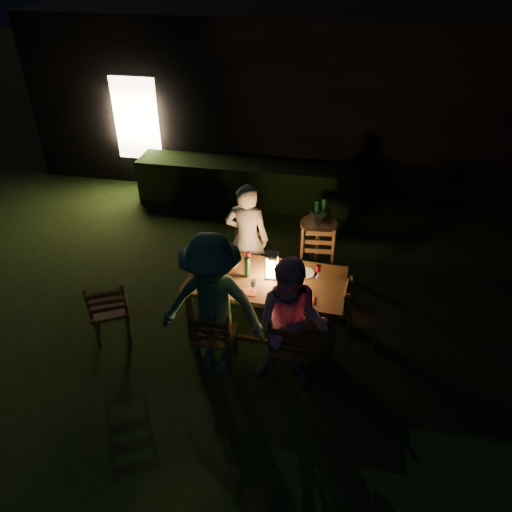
% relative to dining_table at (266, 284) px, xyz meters
% --- Properties ---
extents(garden_envelope, '(40.00, 40.00, 3.20)m').
position_rel_dining_table_xyz_m(garden_envelope, '(-0.45, 5.90, 0.84)').
color(garden_envelope, black).
rests_on(garden_envelope, ground).
extents(dining_table, '(2.00, 1.05, 0.82)m').
position_rel_dining_table_xyz_m(dining_table, '(0.00, 0.00, 0.00)').
color(dining_table, '#4E371A').
rests_on(dining_table, ground).
extents(chair_near_left, '(0.47, 0.50, 1.01)m').
position_rel_dining_table_xyz_m(chair_near_left, '(-0.48, -0.75, -0.43)').
color(chair_near_left, '#4E371A').
rests_on(chair_near_left, ground).
extents(chair_near_right, '(0.48, 0.52, 1.05)m').
position_rel_dining_table_xyz_m(chair_near_right, '(0.42, -0.79, -0.42)').
color(chair_near_right, '#4E371A').
rests_on(chair_near_right, ground).
extents(chair_far_left, '(0.43, 0.46, 0.95)m').
position_rel_dining_table_xyz_m(chair_far_left, '(-0.42, 0.79, -0.45)').
color(chair_far_left, '#4E371A').
rests_on(chair_far_left, ground).
extents(chair_far_right, '(0.51, 0.54, 1.06)m').
position_rel_dining_table_xyz_m(chair_far_right, '(0.57, 0.75, -0.42)').
color(chair_far_right, '#4E371A').
rests_on(chair_far_right, ground).
extents(chair_end, '(0.48, 0.45, 0.92)m').
position_rel_dining_table_xyz_m(chair_end, '(1.23, -0.04, -0.46)').
color(chair_end, '#4E371A').
rests_on(chair_end, ground).
extents(chair_spare, '(0.64, 0.65, 1.04)m').
position_rel_dining_table_xyz_m(chair_spare, '(-1.91, -0.55, -0.42)').
color(chair_spare, '#4E371A').
rests_on(chair_spare, ground).
extents(person_house_side, '(0.63, 0.42, 1.68)m').
position_rel_dining_table_xyz_m(person_house_side, '(-0.42, 0.84, 0.10)').
color(person_house_side, silver).
rests_on(person_house_side, ground).
extents(person_opp_right, '(0.84, 0.67, 1.69)m').
position_rel_dining_table_xyz_m(person_opp_right, '(0.42, -0.84, 0.11)').
color(person_opp_right, '#D08FA7').
rests_on(person_opp_right, ground).
extents(person_opp_left, '(1.24, 0.74, 1.88)m').
position_rel_dining_table_xyz_m(person_opp_left, '(-0.48, -0.80, 0.20)').
color(person_opp_left, '#33664D').
rests_on(person_opp_left, ground).
extents(lantern, '(0.16, 0.16, 0.35)m').
position_rel_dining_table_xyz_m(lantern, '(0.05, 0.05, 0.24)').
color(lantern, white).
rests_on(lantern, dining_table).
extents(plate_far_left, '(0.25, 0.25, 0.01)m').
position_rel_dining_table_xyz_m(plate_far_left, '(-0.54, 0.24, 0.09)').
color(plate_far_left, white).
rests_on(plate_far_left, dining_table).
extents(plate_near_left, '(0.25, 0.25, 0.01)m').
position_rel_dining_table_xyz_m(plate_near_left, '(-0.56, -0.20, 0.09)').
color(plate_near_left, white).
rests_on(plate_near_left, dining_table).
extents(plate_far_right, '(0.25, 0.25, 0.01)m').
position_rel_dining_table_xyz_m(plate_far_right, '(0.46, 0.20, 0.09)').
color(plate_far_right, white).
rests_on(plate_far_right, dining_table).
extents(plate_near_right, '(0.25, 0.25, 0.01)m').
position_rel_dining_table_xyz_m(plate_near_right, '(0.44, -0.24, 0.09)').
color(plate_near_right, white).
rests_on(plate_near_right, dining_table).
extents(wineglass_a, '(0.06, 0.06, 0.18)m').
position_rel_dining_table_xyz_m(wineglass_a, '(-0.29, 0.29, 0.17)').
color(wineglass_a, '#59070F').
rests_on(wineglass_a, dining_table).
extents(wineglass_b, '(0.06, 0.06, 0.18)m').
position_rel_dining_table_xyz_m(wineglass_b, '(-0.72, -0.09, 0.17)').
color(wineglass_b, '#59070F').
rests_on(wineglass_b, dining_table).
extents(wineglass_c, '(0.06, 0.06, 0.18)m').
position_rel_dining_table_xyz_m(wineglass_c, '(0.29, -0.29, 0.17)').
color(wineglass_c, '#59070F').
rests_on(wineglass_c, dining_table).
extents(wineglass_d, '(0.06, 0.06, 0.18)m').
position_rel_dining_table_xyz_m(wineglass_d, '(0.63, 0.16, 0.17)').
color(wineglass_d, '#59070F').
rests_on(wineglass_d, dining_table).
extents(wineglass_e, '(0.06, 0.06, 0.18)m').
position_rel_dining_table_xyz_m(wineglass_e, '(-0.11, -0.30, 0.17)').
color(wineglass_e, silver).
rests_on(wineglass_e, dining_table).
extents(bottle_table, '(0.07, 0.07, 0.28)m').
position_rel_dining_table_xyz_m(bottle_table, '(-0.25, 0.01, 0.22)').
color(bottle_table, '#0F471E').
rests_on(bottle_table, dining_table).
extents(napkin_left, '(0.18, 0.14, 0.01)m').
position_rel_dining_table_xyz_m(napkin_left, '(-0.16, -0.31, 0.09)').
color(napkin_left, red).
rests_on(napkin_left, dining_table).
extents(napkin_right, '(0.18, 0.14, 0.01)m').
position_rel_dining_table_xyz_m(napkin_right, '(0.54, -0.32, 0.09)').
color(napkin_right, red).
rests_on(napkin_right, dining_table).
extents(phone, '(0.14, 0.07, 0.01)m').
position_rel_dining_table_xyz_m(phone, '(-0.63, -0.28, 0.09)').
color(phone, black).
rests_on(phone, dining_table).
extents(side_table, '(0.57, 0.57, 0.76)m').
position_rel_dining_table_xyz_m(side_table, '(0.53, 1.61, -0.07)').
color(side_table, brown).
rests_on(side_table, ground).
extents(ice_bucket, '(0.30, 0.30, 0.22)m').
position_rel_dining_table_xyz_m(ice_bucket, '(0.53, 1.61, 0.13)').
color(ice_bucket, '#A5A8AD').
rests_on(ice_bucket, side_table).
extents(bottle_bucket_a, '(0.07, 0.07, 0.32)m').
position_rel_dining_table_xyz_m(bottle_bucket_a, '(0.48, 1.57, 0.18)').
color(bottle_bucket_a, '#0F471E').
rests_on(bottle_bucket_a, side_table).
extents(bottle_bucket_b, '(0.07, 0.07, 0.32)m').
position_rel_dining_table_xyz_m(bottle_bucket_b, '(0.58, 1.65, 0.18)').
color(bottle_bucket_b, '#0F471E').
rests_on(bottle_bucket_b, side_table).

